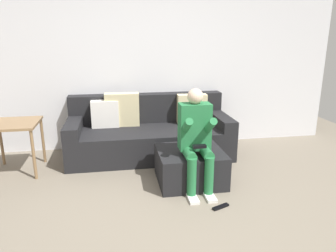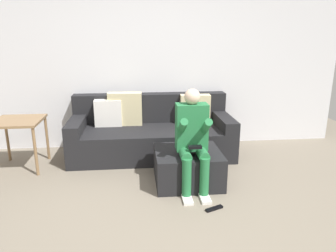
# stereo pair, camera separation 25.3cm
# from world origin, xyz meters

# --- Properties ---
(ground_plane) EXTENTS (7.22, 7.22, 0.00)m
(ground_plane) POSITION_xyz_m (0.00, 0.00, 0.00)
(ground_plane) COLOR slate
(wall_back) EXTENTS (5.55, 0.10, 2.48)m
(wall_back) POSITION_xyz_m (0.00, 2.32, 1.24)
(wall_back) COLOR silver
(wall_back) RESTS_ON ground_plane
(couch_sectional) EXTENTS (2.22, 0.94, 0.88)m
(couch_sectional) POSITION_xyz_m (-0.12, 1.88, 0.31)
(couch_sectional) COLOR black
(couch_sectional) RESTS_ON ground_plane
(ottoman) EXTENTS (0.74, 0.69, 0.38)m
(ottoman) POSITION_xyz_m (0.25, 0.90, 0.19)
(ottoman) COLOR black
(ottoman) RESTS_ON ground_plane
(person_seated) EXTENTS (0.34, 0.56, 1.10)m
(person_seated) POSITION_xyz_m (0.27, 0.74, 0.61)
(person_seated) COLOR #26723F
(person_seated) RESTS_ON ground_plane
(side_table) EXTENTS (0.58, 0.60, 0.63)m
(side_table) POSITION_xyz_m (-1.79, 1.53, 0.54)
(side_table) COLOR olive
(side_table) RESTS_ON ground_plane
(remote_near_ottoman) EXTENTS (0.19, 0.12, 0.02)m
(remote_near_ottoman) POSITION_xyz_m (0.41, 0.26, 0.01)
(remote_near_ottoman) COLOR black
(remote_near_ottoman) RESTS_ON ground_plane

